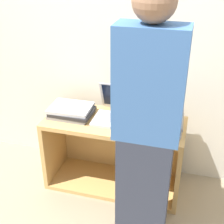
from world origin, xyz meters
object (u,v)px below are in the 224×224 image
(laptop_open, at_px, (116,112))
(person, at_px, (147,130))
(laptop_stack_left, at_px, (71,111))
(laptop_stack_right, at_px, (160,117))

(laptop_open, xyz_separation_m, person, (0.34, -0.55, 0.20))
(laptop_stack_left, bearing_deg, laptop_stack_right, 0.12)
(laptop_open, bearing_deg, laptop_stack_right, -9.01)
(laptop_stack_left, xyz_separation_m, laptop_stack_right, (0.73, 0.00, 0.05))
(person, bearing_deg, laptop_stack_left, 145.31)
(laptop_open, bearing_deg, person, -58.45)
(laptop_stack_left, height_order, person, person)
(laptop_open, height_order, laptop_stack_right, laptop_open)
(laptop_open, relative_size, laptop_stack_right, 1.01)
(laptop_stack_right, height_order, person, person)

